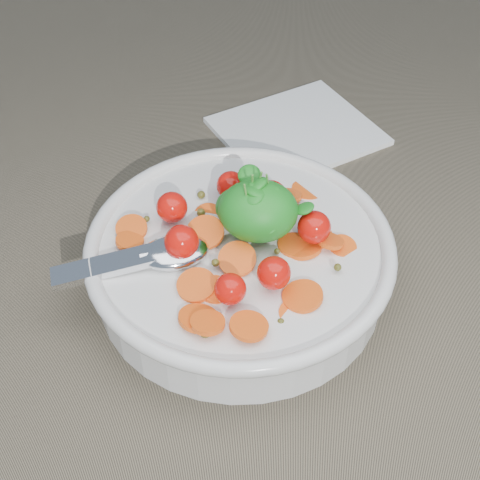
{
  "coord_description": "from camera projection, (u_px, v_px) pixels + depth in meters",
  "views": [
    {
      "loc": [
        -0.01,
        -0.39,
        0.44
      ],
      "look_at": [
        -0.03,
        -0.0,
        0.05
      ],
      "focal_mm": 50.0,
      "sensor_mm": 36.0,
      "label": 1
    }
  ],
  "objects": [
    {
      "name": "ground",
      "position": [
        273.0,
        283.0,
        0.58
      ],
      "size": [
        6.0,
        6.0,
        0.0
      ],
      "primitive_type": "plane",
      "color": "#7A6F57",
      "rests_on": "ground"
    },
    {
      "name": "napkin",
      "position": [
        297.0,
        131.0,
        0.74
      ],
      "size": [
        0.21,
        0.2,
        0.01
      ],
      "primitive_type": "cube",
      "rotation": [
        0.0,
        0.0,
        0.58
      ],
      "color": "white",
      "rests_on": "ground"
    },
    {
      "name": "bowl",
      "position": [
        240.0,
        258.0,
        0.56
      ],
      "size": [
        0.28,
        0.26,
        0.11
      ],
      "color": "silver",
      "rests_on": "ground"
    }
  ]
}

